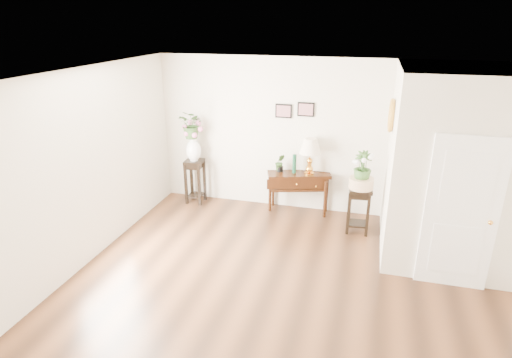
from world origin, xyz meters
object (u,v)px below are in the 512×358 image
at_px(table_lamp, 310,156).
at_px(plant_stand_a, 195,181).
at_px(console_table, 298,192).
at_px(plant_stand_b, 359,210).

relative_size(table_lamp, plant_stand_a, 0.78).
bearing_deg(console_table, plant_stand_a, 165.86).
relative_size(console_table, table_lamp, 1.69).
height_order(console_table, table_lamp, table_lamp).
relative_size(console_table, plant_stand_b, 1.45).
distance_m(console_table, plant_stand_b, 1.23).
bearing_deg(console_table, plant_stand_b, -42.02).
xyz_separation_m(table_lamp, plant_stand_a, (-2.20, -0.10, -0.68)).
height_order(console_table, plant_stand_b, plant_stand_b).
distance_m(console_table, table_lamp, 0.75).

